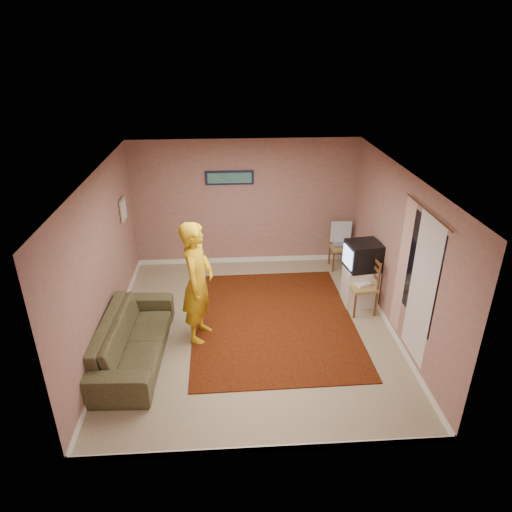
{
  "coord_description": "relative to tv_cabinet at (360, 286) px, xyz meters",
  "views": [
    {
      "loc": [
        -0.36,
        -6.24,
        4.32
      ],
      "look_at": [
        0.1,
        0.6,
        1.03
      ],
      "focal_mm": 32.0,
      "sensor_mm": 36.0,
      "label": 1
    }
  ],
  "objects": [
    {
      "name": "person",
      "position": [
        -2.79,
        -0.84,
        0.63
      ],
      "size": [
        0.63,
        0.81,
        1.96
      ],
      "primitive_type": "imported",
      "rotation": [
        0.0,
        0.0,
        1.32
      ],
      "color": "gold",
      "rests_on": "ground"
    },
    {
      "name": "baseboard_right",
      "position": [
        0.29,
        -0.69,
        -0.3
      ],
      "size": [
        0.02,
        5.0,
        0.1
      ],
      "primitive_type": "cube",
      "color": "white",
      "rests_on": "ground"
    },
    {
      "name": "dvd_player",
      "position": [
        -0.02,
        1.41,
        0.16
      ],
      "size": [
        0.35,
        0.26,
        0.06
      ],
      "primitive_type": "cube",
      "rotation": [
        0.0,
        0.0,
        -0.07
      ],
      "color": "#AAAAAF",
      "rests_on": "chair_a"
    },
    {
      "name": "game_console",
      "position": [
        -0.04,
        -0.27,
        0.19
      ],
      "size": [
        0.28,
        0.24,
        0.05
      ],
      "primitive_type": "cube",
      "rotation": [
        0.0,
        0.0,
        0.34
      ],
      "color": "silver",
      "rests_on": "chair_b"
    },
    {
      "name": "baseboard_front",
      "position": [
        -1.95,
        -3.18,
        -0.3
      ],
      "size": [
        4.5,
        0.02,
        0.1
      ],
      "primitive_type": "cube",
      "color": "white",
      "rests_on": "ground"
    },
    {
      "name": "picture_back",
      "position": [
        -2.25,
        1.78,
        1.5
      ],
      "size": [
        0.95,
        0.04,
        0.28
      ],
      "color": "#141637",
      "rests_on": "wall_back"
    },
    {
      "name": "wall_right",
      "position": [
        0.3,
        -0.69,
        0.95
      ],
      "size": [
        0.02,
        5.0,
        2.6
      ],
      "primitive_type": "cube",
      "color": "#A77A6E",
      "rests_on": "ground"
    },
    {
      "name": "ceiling",
      "position": [
        -1.95,
        -0.69,
        2.25
      ],
      "size": [
        4.5,
        5.0,
        0.02
      ],
      "primitive_type": "cube",
      "color": "silver",
      "rests_on": "wall_back"
    },
    {
      "name": "baseboard_back",
      "position": [
        -1.95,
        1.8,
        -0.3
      ],
      "size": [
        4.5,
        0.02,
        0.1
      ],
      "primitive_type": "cube",
      "color": "white",
      "rests_on": "ground"
    },
    {
      "name": "curtain_floral",
      "position": [
        0.26,
        -1.04,
        0.9
      ],
      "size": [
        0.01,
        0.35,
        2.1
      ],
      "primitive_type": "cube",
      "color": "silver",
      "rests_on": "wall_right"
    },
    {
      "name": "blue_throw",
      "position": [
        -0.02,
        1.51,
        0.41
      ],
      "size": [
        0.42,
        0.05,
        0.44
      ],
      "primitive_type": "cube",
      "color": "#92BAEF",
      "rests_on": "chair_a"
    },
    {
      "name": "curtain_sheer",
      "position": [
        0.28,
        -1.74,
        0.9
      ],
      "size": [
        0.01,
        0.75,
        2.1
      ],
      "primitive_type": "cube",
      "color": "silver",
      "rests_on": "wall_right"
    },
    {
      "name": "wall_left",
      "position": [
        -4.2,
        -0.69,
        0.95
      ],
      "size": [
        0.02,
        5.0,
        2.6
      ],
      "primitive_type": "cube",
      "color": "#A77A6E",
      "rests_on": "ground"
    },
    {
      "name": "sofa",
      "position": [
        -3.75,
        -1.3,
        -0.02
      ],
      "size": [
        0.97,
        2.28,
        0.65
      ],
      "primitive_type": "imported",
      "rotation": [
        0.0,
        0.0,
        1.53
      ],
      "color": "brown",
      "rests_on": "ground"
    },
    {
      "name": "chair_b",
      "position": [
        -0.04,
        -0.27,
        0.26
      ],
      "size": [
        0.47,
        0.49,
        0.55
      ],
      "rotation": [
        0.0,
        0.0,
        -1.49
      ],
      "color": "tan",
      "rests_on": "ground"
    },
    {
      "name": "ground",
      "position": [
        -1.95,
        -0.69,
        -0.35
      ],
      "size": [
        5.0,
        5.0,
        0.0
      ],
      "primitive_type": "plane",
      "color": "tan",
      "rests_on": "ground"
    },
    {
      "name": "chair_a",
      "position": [
        -0.02,
        1.41,
        0.22
      ],
      "size": [
        0.44,
        0.42,
        0.51
      ],
      "rotation": [
        0.0,
        0.0,
        0.04
      ],
      "color": "tan",
      "rests_on": "ground"
    },
    {
      "name": "picture_left",
      "position": [
        -4.17,
        0.91,
        1.2
      ],
      "size": [
        0.04,
        0.38,
        0.42
      ],
      "color": "tan",
      "rests_on": "wall_left"
    },
    {
      "name": "baseboard_left",
      "position": [
        -4.19,
        -0.69,
        -0.3
      ],
      "size": [
        0.02,
        5.0,
        0.1
      ],
      "primitive_type": "cube",
      "color": "white",
      "rests_on": "ground"
    },
    {
      "name": "wall_front",
      "position": [
        -1.95,
        -3.19,
        0.95
      ],
      "size": [
        4.5,
        0.02,
        2.6
      ],
      "primitive_type": "cube",
      "color": "#A77A6E",
      "rests_on": "ground"
    },
    {
      "name": "crt_tv",
      "position": [
        -0.01,
        -0.0,
        0.59
      ],
      "size": [
        0.62,
        0.57,
        0.48
      ],
      "rotation": [
        0.0,
        0.0,
        0.13
      ],
      "color": "black",
      "rests_on": "tv_cabinet"
    },
    {
      "name": "area_rug",
      "position": [
        -1.59,
        -0.49,
        -0.34
      ],
      "size": [
        2.72,
        3.37,
        0.02
      ],
      "primitive_type": "cube",
      "rotation": [
        0.0,
        0.0,
        0.01
      ],
      "color": "black",
      "rests_on": "ground"
    },
    {
      "name": "tv_cabinet",
      "position": [
        0.0,
        0.0,
        0.0
      ],
      "size": [
        0.55,
        0.5,
        0.7
      ],
      "primitive_type": "cube",
      "color": "white",
      "rests_on": "ground"
    },
    {
      "name": "wall_back",
      "position": [
        -1.95,
        1.81,
        0.95
      ],
      "size": [
        4.5,
        0.02,
        2.6
      ],
      "primitive_type": "cube",
      "color": "#A77A6E",
      "rests_on": "ground"
    },
    {
      "name": "window",
      "position": [
        0.29,
        -1.59,
        1.1
      ],
      "size": [
        0.01,
        1.1,
        1.5
      ],
      "primitive_type": "cube",
      "color": "black",
      "rests_on": "wall_right"
    },
    {
      "name": "curtain_rod",
      "position": [
        0.25,
        -1.59,
        1.97
      ],
      "size": [
        0.02,
        1.4,
        0.02
      ],
      "primitive_type": "cylinder",
      "rotation": [
        1.57,
        0.0,
        0.0
      ],
      "color": "brown",
      "rests_on": "wall_right"
    }
  ]
}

